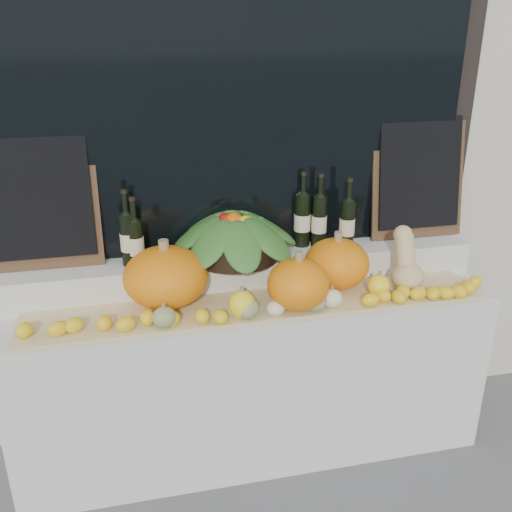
% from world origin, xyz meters
% --- Properties ---
extents(display_sill, '(2.30, 0.55, 0.88)m').
position_xyz_m(display_sill, '(0.00, 1.52, 0.44)').
color(display_sill, silver).
rests_on(display_sill, ground).
extents(rear_tier, '(2.30, 0.25, 0.16)m').
position_xyz_m(rear_tier, '(0.00, 1.68, 0.96)').
color(rear_tier, silver).
rests_on(rear_tier, display_sill).
extents(straw_bedding, '(2.10, 0.32, 0.02)m').
position_xyz_m(straw_bedding, '(0.00, 1.40, 0.89)').
color(straw_bedding, tan).
rests_on(straw_bedding, display_sill).
extents(pumpkin_left, '(0.48, 0.48, 0.27)m').
position_xyz_m(pumpkin_left, '(-0.40, 1.49, 1.04)').
color(pumpkin_left, orange).
rests_on(pumpkin_left, straw_bedding).
extents(pumpkin_right, '(0.38, 0.38, 0.24)m').
position_xyz_m(pumpkin_right, '(0.41, 1.50, 1.02)').
color(pumpkin_right, orange).
rests_on(pumpkin_right, straw_bedding).
extents(pumpkin_center, '(0.34, 0.34, 0.23)m').
position_xyz_m(pumpkin_center, '(0.16, 1.32, 1.02)').
color(pumpkin_center, orange).
rests_on(pumpkin_center, straw_bedding).
extents(butternut_squash, '(0.16, 0.21, 0.29)m').
position_xyz_m(butternut_squash, '(0.72, 1.41, 1.03)').
color(butternut_squash, '#D6B67E').
rests_on(butternut_squash, straw_bedding).
extents(decorative_gourds, '(1.10, 0.18, 0.15)m').
position_xyz_m(decorative_gourds, '(0.07, 1.30, 0.96)').
color(decorative_gourds, '#39631D').
rests_on(decorative_gourds, straw_bedding).
extents(lemon_heap, '(2.20, 0.16, 0.06)m').
position_xyz_m(lemon_heap, '(0.00, 1.29, 0.94)').
color(lemon_heap, yellow).
rests_on(lemon_heap, straw_bedding).
extents(produce_bowl, '(0.66, 0.66, 0.23)m').
position_xyz_m(produce_bowl, '(-0.06, 1.66, 1.15)').
color(produce_bowl, black).
rests_on(produce_bowl, rear_tier).
extents(wine_bottle_far_left, '(0.08, 0.08, 0.36)m').
position_xyz_m(wine_bottle_far_left, '(-0.55, 1.67, 1.17)').
color(wine_bottle_far_left, black).
rests_on(wine_bottle_far_left, rear_tier).
extents(wine_bottle_near_left, '(0.08, 0.08, 0.33)m').
position_xyz_m(wine_bottle_near_left, '(-0.52, 1.66, 1.15)').
color(wine_bottle_near_left, black).
rests_on(wine_bottle_near_left, rear_tier).
extents(wine_bottle_tall, '(0.08, 0.08, 0.38)m').
position_xyz_m(wine_bottle_tall, '(0.30, 1.73, 1.18)').
color(wine_bottle_tall, black).
rests_on(wine_bottle_tall, rear_tier).
extents(wine_bottle_near_right, '(0.08, 0.08, 0.38)m').
position_xyz_m(wine_bottle_near_right, '(0.38, 1.69, 1.18)').
color(wine_bottle_near_right, black).
rests_on(wine_bottle_near_right, rear_tier).
extents(wine_bottle_far_right, '(0.08, 0.08, 0.36)m').
position_xyz_m(wine_bottle_far_right, '(0.51, 1.64, 1.17)').
color(wine_bottle_far_right, black).
rests_on(wine_bottle_far_right, rear_tier).
extents(chalkboard_left, '(0.50, 0.12, 0.62)m').
position_xyz_m(chalkboard_left, '(-0.92, 1.74, 1.36)').
color(chalkboard_left, '#4C331E').
rests_on(chalkboard_left, rear_tier).
extents(chalkboard_right, '(0.50, 0.12, 0.62)m').
position_xyz_m(chalkboard_right, '(0.92, 1.74, 1.36)').
color(chalkboard_right, '#4C331E').
rests_on(chalkboard_right, rear_tier).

